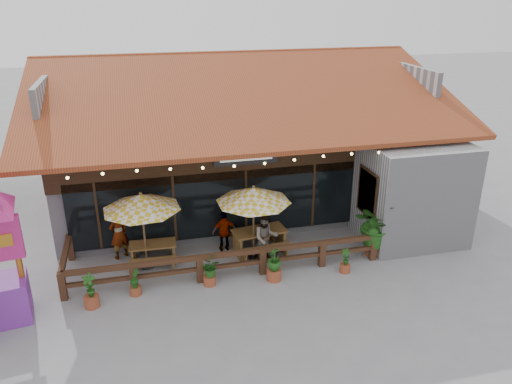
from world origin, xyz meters
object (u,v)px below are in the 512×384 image
object	(u,v)px
picnic_table_left	(153,250)
picnic_table_right	(259,237)
tropical_plant	(375,225)
umbrella_right	(253,195)
umbrella_left	(141,202)

from	to	relation	value
picnic_table_left	picnic_table_right	world-z (taller)	picnic_table_right
picnic_table_left	tropical_plant	distance (m)	7.43
umbrella_right	picnic_table_right	bearing A→B (deg)	47.54
tropical_plant	umbrella_left	bearing A→B (deg)	172.19
umbrella_right	tropical_plant	distance (m)	4.25
umbrella_left	picnic_table_left	bearing A→B (deg)	38.68
umbrella_left	tropical_plant	xyz separation A→B (m)	(7.54, -1.03, -1.19)
umbrella_right	picnic_table_right	distance (m)	1.76
umbrella_left	tropical_plant	bearing A→B (deg)	-7.81
umbrella_left	umbrella_right	distance (m)	3.54
umbrella_right	picnic_table_right	xyz separation A→B (m)	(0.27, 0.29, -1.71)
picnic_table_right	umbrella_right	bearing A→B (deg)	-132.46
picnic_table_right	picnic_table_left	bearing A→B (deg)	177.69
picnic_table_right	tropical_plant	world-z (taller)	tropical_plant
picnic_table_left	umbrella_left	bearing A→B (deg)	-141.32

